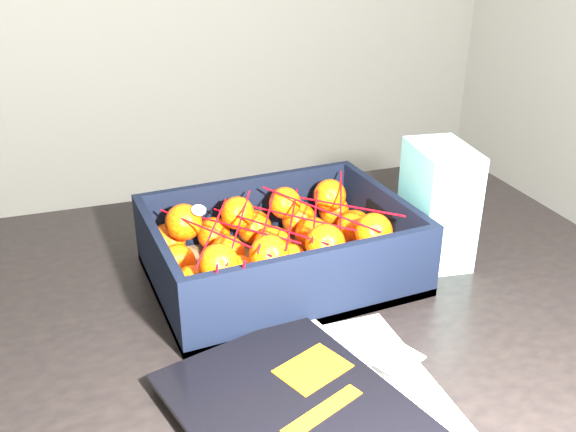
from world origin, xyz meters
name	(u,v)px	position (x,y,z in m)	size (l,w,h in m)	color
table	(244,368)	(-0.04, -0.05, 0.65)	(1.26, 0.90, 0.75)	black
magazine_stack	(317,411)	(-0.03, -0.28, 0.76)	(0.30, 0.32, 0.02)	#B4B3AF
produce_crate	(280,256)	(0.04, 0.00, 0.78)	(0.35, 0.27, 0.11)	#906742
clementine_heap	(280,245)	(0.04, 0.00, 0.80)	(0.33, 0.25, 0.10)	#FF4705
mesh_net	(276,223)	(0.03, -0.01, 0.84)	(0.29, 0.23, 0.09)	#BE0711
retail_carton	(438,204)	(0.28, -0.04, 0.84)	(0.08, 0.12, 0.18)	white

